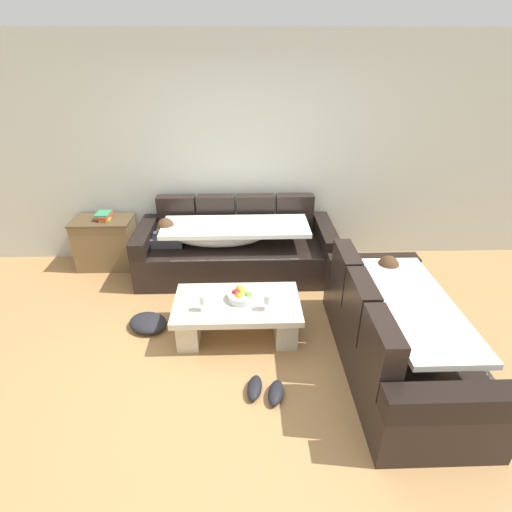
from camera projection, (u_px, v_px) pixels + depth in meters
The scene contains 13 objects.
ground_plane at pixel (243, 362), 3.60m from camera, with size 14.00×14.00×0.00m, color #AE7E4B.
back_wall at pixel (241, 154), 4.86m from camera, with size 9.00×0.10×2.70m, color beige.
couch_along_wall at pixel (233, 248), 4.87m from camera, with size 2.34×0.92×0.88m.
couch_near_window at pixel (397, 334), 3.43m from camera, with size 0.92×1.96×0.88m.
coffee_table at pixel (237, 314), 3.85m from camera, with size 1.20×0.68×0.38m.
fruit_bowl at pixel (242, 295), 3.80m from camera, with size 0.28×0.28×0.10m.
wine_glass_near_left at pixel (203, 300), 3.60m from camera, with size 0.07×0.07×0.17m.
wine_glass_near_right at pixel (267, 300), 3.61m from camera, with size 0.07×0.07×0.17m.
open_magazine at pixel (262, 301), 3.79m from camera, with size 0.28×0.21×0.01m, color white.
side_cabinet at pixel (106, 243), 5.03m from camera, with size 0.72×0.44×0.64m.
book_stack_on_cabinet at pixel (104, 216), 4.87m from camera, with size 0.18×0.23×0.08m.
pair_of_shoes at pixel (265, 390), 3.25m from camera, with size 0.34×0.34×0.09m.
crumpled_garment at pixel (148, 323), 4.01m from camera, with size 0.40×0.32×0.12m, color #232328.
Camera 1 is at (0.03, -2.73, 2.54)m, focal length 28.01 mm.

